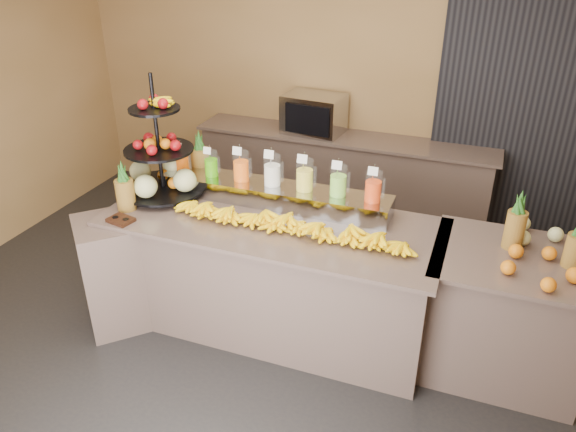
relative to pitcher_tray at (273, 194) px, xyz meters
The scene contains 20 objects.
ground 1.17m from the pitcher_tray, 79.70° to the right, with size 6.00×6.00×0.00m, color black.
room_envelope 0.94m from the pitcher_tray, 35.08° to the left, with size 6.04×5.02×2.82m.
buffet_counter 0.63m from the pitcher_tray, 91.77° to the right, with size 2.75×1.25×0.93m.
right_counter 1.89m from the pitcher_tray, ahead, with size 1.08×0.88×0.93m.
back_ledge 1.76m from the pitcher_tray, 86.39° to the left, with size 3.10×0.55×0.93m.
pitcher_tray is the anchor object (origin of this frame).
juice_pitcher_orange_a 0.80m from the pitcher_tray, behind, with size 0.11×0.11×0.27m.
juice_pitcher_green 0.55m from the pitcher_tray, behind, with size 0.11×0.11×0.26m.
juice_pitcher_orange_b 0.32m from the pitcher_tray, behind, with size 0.13×0.13×0.31m.
juice_pitcher_milk 0.18m from the pitcher_tray, 100.39° to the right, with size 0.13×0.14×0.32m.
juice_pitcher_lemon 0.32m from the pitcher_tray, ahead, with size 0.13×0.14×0.32m.
juice_pitcher_lime 0.55m from the pitcher_tray, ahead, with size 0.13×0.13×0.31m.
juice_pitcher_orange_c 0.80m from the pitcher_tray, ahead, with size 0.12×0.13×0.30m.
banana_heap 0.44m from the pitcher_tray, 53.11° to the right, with size 1.83×0.17×0.15m.
fruit_stand 0.86m from the pitcher_tray, 169.12° to the right, with size 0.75×0.75×0.97m.
condiment_caddy 1.15m from the pitcher_tray, 143.40° to the right, with size 0.18×0.13×0.03m, color black.
pineapple_left_a 1.11m from the pitcher_tray, 153.66° to the right, with size 0.14×0.14×0.40m.
pineapple_left_b 0.73m from the pitcher_tray, 166.92° to the left, with size 0.16×0.16×0.45m.
right_fruit_pile 1.93m from the pitcher_tray, ahead, with size 0.50×0.48×0.27m.
oven_warmer 1.69m from the pitcher_tray, 97.47° to the left, with size 0.59×0.41×0.39m, color gray.
Camera 1 is at (1.39, -3.04, 2.88)m, focal length 35.00 mm.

